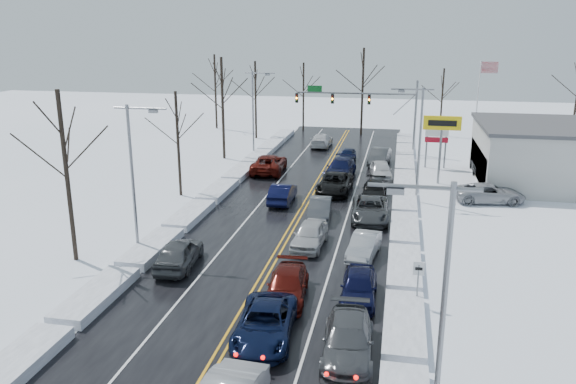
% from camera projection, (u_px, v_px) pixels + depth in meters
% --- Properties ---
extents(ground, '(160.00, 160.00, 0.00)m').
position_uv_depth(ground, '(286.00, 238.00, 36.76)').
color(ground, white).
rests_on(ground, ground).
extents(road_surface, '(14.00, 84.00, 0.01)m').
position_uv_depth(road_surface, '(292.00, 228.00, 38.65)').
color(road_surface, black).
rests_on(road_surface, ground).
extents(snow_bank_left, '(1.84, 72.00, 0.54)m').
position_uv_depth(snow_bank_left, '(188.00, 221.00, 40.09)').
color(snow_bank_left, white).
rests_on(snow_bank_left, ground).
extents(snow_bank_right, '(1.84, 72.00, 0.54)m').
position_uv_depth(snow_bank_right, '(404.00, 235.00, 37.21)').
color(snow_bank_right, white).
rests_on(snow_bank_right, ground).
extents(traffic_signal_mast, '(13.28, 0.39, 8.00)m').
position_uv_depth(traffic_signal_mast, '(369.00, 103.00, 60.96)').
color(traffic_signal_mast, slate).
rests_on(traffic_signal_mast, ground).
extents(tires_plus_sign, '(3.20, 0.34, 6.00)m').
position_uv_depth(tires_plus_sign, '(442.00, 128.00, 48.46)').
color(tires_plus_sign, slate).
rests_on(tires_plus_sign, ground).
extents(used_vehicles_sign, '(2.20, 0.22, 4.65)m').
position_uv_depth(used_vehicles_sign, '(437.00, 135.00, 54.58)').
color(used_vehicles_sign, slate).
rests_on(used_vehicles_sign, ground).
extents(speed_limit_sign, '(0.55, 0.09, 2.35)m').
position_uv_depth(speed_limit_sign, '(418.00, 276.00, 27.22)').
color(speed_limit_sign, slate).
rests_on(speed_limit_sign, ground).
extents(flagpole, '(1.87, 1.20, 10.00)m').
position_uv_depth(flagpole, '(479.00, 99.00, 60.51)').
color(flagpole, silver).
rests_on(flagpole, ground).
extents(streetlight_se, '(3.20, 0.25, 9.00)m').
position_uv_depth(streetlight_se, '(437.00, 301.00, 16.76)').
color(streetlight_se, slate).
rests_on(streetlight_se, ground).
extents(streetlight_ne, '(3.20, 0.25, 9.00)m').
position_uv_depth(streetlight_ne, '(418.00, 135.00, 43.14)').
color(streetlight_ne, slate).
rests_on(streetlight_ne, ground).
extents(streetlight_sw, '(3.20, 0.25, 9.00)m').
position_uv_depth(streetlight_sw, '(135.00, 167.00, 33.09)').
color(streetlight_sw, slate).
rests_on(streetlight_sw, ground).
extents(streetlight_nw, '(3.20, 0.25, 9.00)m').
position_uv_depth(streetlight_nw, '(255.00, 107.00, 59.47)').
color(streetlight_nw, slate).
rests_on(streetlight_nw, ground).
extents(tree_left_b, '(4.00, 4.00, 10.00)m').
position_uv_depth(tree_left_b, '(63.00, 144.00, 31.35)').
color(tree_left_b, '#2D231C').
rests_on(tree_left_b, ground).
extents(tree_left_c, '(3.40, 3.40, 8.50)m').
position_uv_depth(tree_left_c, '(177.00, 124.00, 44.64)').
color(tree_left_c, '#2D231C').
rests_on(tree_left_c, ground).
extents(tree_left_d, '(4.20, 4.20, 10.50)m').
position_uv_depth(tree_left_d, '(222.00, 89.00, 57.57)').
color(tree_left_d, '#2D231C').
rests_on(tree_left_d, ground).
extents(tree_left_e, '(3.80, 3.80, 9.50)m').
position_uv_depth(tree_left_e, '(255.00, 85.00, 68.99)').
color(tree_left_e, '#2D231C').
rests_on(tree_left_e, ground).
extents(tree_far_a, '(4.00, 4.00, 10.00)m').
position_uv_depth(tree_far_a, '(215.00, 77.00, 75.91)').
color(tree_far_a, '#2D231C').
rests_on(tree_far_a, ground).
extents(tree_far_b, '(3.60, 3.60, 9.00)m').
position_uv_depth(tree_far_b, '(303.00, 83.00, 74.77)').
color(tree_far_b, '#2D231C').
rests_on(tree_far_b, ground).
extents(tree_far_c, '(4.40, 4.40, 11.00)m').
position_uv_depth(tree_far_c, '(363.00, 75.00, 70.99)').
color(tree_far_c, '#2D231C').
rests_on(tree_far_c, ground).
extents(tree_far_d, '(3.40, 3.40, 8.50)m').
position_uv_depth(tree_far_d, '(443.00, 89.00, 70.99)').
color(tree_far_d, '#2D231C').
rests_on(tree_far_d, ground).
extents(queued_car_2, '(2.83, 5.46, 1.47)m').
position_uv_depth(queued_car_2, '(265.00, 338.00, 24.76)').
color(queued_car_2, black).
rests_on(queued_car_2, ground).
extents(queued_car_3, '(2.31, 4.95, 1.40)m').
position_uv_depth(queued_car_3, '(287.00, 298.00, 28.47)').
color(queued_car_3, '#480E09').
rests_on(queued_car_3, ground).
extents(queued_car_4, '(2.06, 4.65, 1.55)m').
position_uv_depth(queued_car_4, '(310.00, 246.00, 35.32)').
color(queued_car_4, '#BDBDBF').
rests_on(queued_car_4, ground).
extents(queued_car_5, '(1.85, 4.50, 1.45)m').
position_uv_depth(queued_car_5, '(320.00, 218.00, 40.59)').
color(queued_car_5, '#434548').
rests_on(queued_car_5, ground).
extents(queued_car_6, '(2.74, 5.75, 1.59)m').
position_uv_depth(queued_car_6, '(335.00, 192.00, 47.07)').
color(queued_car_6, black).
rests_on(queued_car_6, ground).
extents(queued_car_7, '(2.81, 5.91, 1.66)m').
position_uv_depth(queued_car_7, '(340.00, 177.00, 51.96)').
color(queued_car_7, black).
rests_on(queued_car_7, ground).
extents(queued_car_8, '(1.71, 3.95, 1.33)m').
position_uv_depth(queued_car_8, '(347.00, 161.00, 58.23)').
color(queued_car_8, black).
rests_on(queued_car_8, ground).
extents(queued_car_11, '(2.38, 5.25, 1.49)m').
position_uv_depth(queued_car_11, '(347.00, 356.00, 23.43)').
color(queued_car_11, '#46484C').
rests_on(queued_car_11, ground).
extents(queued_car_12, '(1.85, 4.44, 1.50)m').
position_uv_depth(queued_car_12, '(358.00, 300.00, 28.26)').
color(queued_car_12, black).
rests_on(queued_car_12, ground).
extents(queued_car_13, '(2.00, 4.33, 1.37)m').
position_uv_depth(queued_car_13, '(364.00, 256.00, 33.75)').
color(queued_car_13, '#9FA2A7').
rests_on(queued_car_13, ground).
extents(queued_car_14, '(2.88, 5.72, 1.55)m').
position_uv_depth(queued_car_14, '(370.00, 219.00, 40.32)').
color(queued_car_14, '#393C3E').
rests_on(queued_car_14, ground).
extents(queued_car_15, '(1.95, 4.72, 1.36)m').
position_uv_depth(queued_car_15, '(374.00, 198.00, 45.50)').
color(queued_car_15, black).
rests_on(queued_car_15, ground).
extents(queued_car_16, '(2.41, 4.83, 1.58)m').
position_uv_depth(queued_car_16, '(380.00, 178.00, 51.49)').
color(queued_car_16, silver).
rests_on(queued_car_16, ground).
extents(queued_car_17, '(2.31, 5.15, 1.64)m').
position_uv_depth(queued_car_17, '(379.00, 165.00, 56.77)').
color(queued_car_17, '#3A3D3F').
rests_on(queued_car_17, ground).
extents(oncoming_car_0, '(1.68, 4.65, 1.52)m').
position_uv_depth(oncoming_car_0, '(283.00, 202.00, 44.36)').
color(oncoming_car_0, black).
rests_on(oncoming_car_0, ground).
extents(oncoming_car_1, '(3.18, 6.32, 1.71)m').
position_uv_depth(oncoming_car_1, '(269.00, 172.00, 53.76)').
color(oncoming_car_1, '#54110B').
rests_on(oncoming_car_1, ground).
extents(oncoming_car_2, '(2.23, 5.31, 1.53)m').
position_uv_depth(oncoming_car_2, '(321.00, 147.00, 65.56)').
color(oncoming_car_2, silver).
rests_on(oncoming_car_2, ground).
extents(oncoming_car_3, '(2.36, 4.97, 1.64)m').
position_uv_depth(oncoming_car_3, '(180.00, 266.00, 32.29)').
color(oncoming_car_3, '#444649').
rests_on(oncoming_car_3, ground).
extents(parked_car_0, '(5.68, 3.18, 1.50)m').
position_uv_depth(parked_car_0, '(489.00, 202.00, 44.37)').
color(parked_car_0, '#9D9FA5').
rests_on(parked_car_0, ground).
extents(parked_car_1, '(2.72, 5.52, 1.54)m').
position_uv_depth(parked_car_1, '(515.00, 185.00, 49.36)').
color(parked_car_1, '#3C3F41').
rests_on(parked_car_1, ground).
extents(parked_car_2, '(1.95, 4.75, 1.61)m').
position_uv_depth(parked_car_2, '(481.00, 173.00, 53.53)').
color(parked_car_2, black).
rests_on(parked_car_2, ground).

